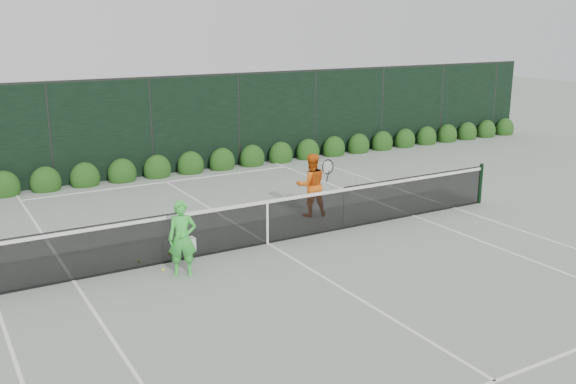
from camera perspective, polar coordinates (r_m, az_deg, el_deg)
ground at (r=13.98m, az=-1.84°, el=-4.61°), size 80.00×80.00×0.00m
tennis_net at (r=13.80m, az=-1.95°, el=-2.54°), size 12.90×0.10×1.07m
player_woman at (r=12.23m, az=-9.37°, el=-4.10°), size 0.66×0.54×1.46m
player_man at (r=15.76m, az=2.08°, el=0.63°), size 0.95×0.77×1.57m
court_lines at (r=13.98m, az=-1.84°, el=-4.58°), size 11.03×23.83×0.01m
windscreen_fence at (r=11.32m, az=4.65°, el=-1.32°), size 32.00×21.07×3.06m
hedge_row at (r=20.26m, az=-11.54°, el=1.96°), size 31.66×0.65×0.94m
tennis_balls at (r=13.11m, az=-10.89°, el=-6.08°), size 0.89×0.87×0.07m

